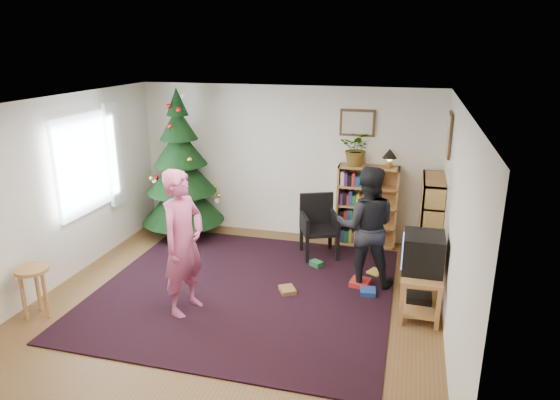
% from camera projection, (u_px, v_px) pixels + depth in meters
% --- Properties ---
extents(floor, '(5.00, 5.00, 0.00)m').
position_uv_depth(floor, '(238.00, 301.00, 6.35)').
color(floor, brown).
rests_on(floor, ground).
extents(ceiling, '(5.00, 5.00, 0.00)m').
position_uv_depth(ceiling, '(232.00, 103.00, 5.59)').
color(ceiling, white).
rests_on(ceiling, wall_back).
extents(wall_back, '(5.00, 0.02, 2.50)m').
position_uv_depth(wall_back, '(286.00, 162.00, 8.27)').
color(wall_back, silver).
rests_on(wall_back, floor).
extents(wall_front, '(5.00, 0.02, 2.50)m').
position_uv_depth(wall_front, '(119.00, 314.00, 3.66)').
color(wall_front, silver).
rests_on(wall_front, floor).
extents(wall_left, '(0.02, 5.00, 2.50)m').
position_uv_depth(wall_left, '(56.00, 193.00, 6.58)').
color(wall_left, silver).
rests_on(wall_left, floor).
extents(wall_right, '(0.02, 5.00, 2.50)m').
position_uv_depth(wall_right, '(454.00, 228.00, 5.36)').
color(wall_right, silver).
rests_on(wall_right, floor).
extents(rug, '(3.80, 3.60, 0.02)m').
position_uv_depth(rug, '(245.00, 290.00, 6.62)').
color(rug, black).
rests_on(rug, floor).
extents(window_pane, '(0.04, 1.20, 1.40)m').
position_uv_depth(window_pane, '(84.00, 164.00, 7.05)').
color(window_pane, silver).
rests_on(window_pane, wall_left).
extents(curtain, '(0.06, 0.35, 1.60)m').
position_uv_depth(curtain, '(114.00, 154.00, 7.68)').
color(curtain, silver).
rests_on(curtain, wall_left).
extents(picture_back, '(0.55, 0.03, 0.42)m').
position_uv_depth(picture_back, '(357.00, 123.00, 7.75)').
color(picture_back, '#4C3319').
rests_on(picture_back, wall_back).
extents(picture_right, '(0.03, 0.50, 0.60)m').
position_uv_depth(picture_right, '(449.00, 135.00, 6.76)').
color(picture_right, '#4C3319').
rests_on(picture_right, wall_right).
extents(christmas_tree, '(1.36, 1.36, 2.48)m').
position_uv_depth(christmas_tree, '(181.00, 176.00, 8.24)').
color(christmas_tree, '#3F2816').
rests_on(christmas_tree, rug).
extents(bookshelf_back, '(0.95, 0.30, 1.30)m').
position_uv_depth(bookshelf_back, '(367.00, 205.00, 7.96)').
color(bookshelf_back, '#B68941').
rests_on(bookshelf_back, floor).
extents(bookshelf_right, '(0.30, 0.95, 1.30)m').
position_uv_depth(bookshelf_right, '(430.00, 220.00, 7.29)').
color(bookshelf_right, '#B68941').
rests_on(bookshelf_right, floor).
extents(tv_stand, '(0.47, 0.84, 0.55)m').
position_uv_depth(tv_stand, '(420.00, 287.00, 6.04)').
color(tv_stand, '#B68941').
rests_on(tv_stand, floor).
extents(crt_tv, '(0.48, 0.51, 0.45)m').
position_uv_depth(crt_tv, '(423.00, 252.00, 5.90)').
color(crt_tv, black).
rests_on(crt_tv, tv_stand).
extents(armchair, '(0.68, 0.70, 0.95)m').
position_uv_depth(armchair, '(321.00, 223.00, 7.62)').
color(armchair, black).
rests_on(armchair, rug).
extents(stool, '(0.38, 0.38, 0.63)m').
position_uv_depth(stool, '(33.00, 279.00, 5.87)').
color(stool, '#B68941').
rests_on(stool, floor).
extents(person_standing, '(0.57, 0.73, 1.79)m').
position_uv_depth(person_standing, '(183.00, 243.00, 5.87)').
color(person_standing, '#B54872').
rests_on(person_standing, rug).
extents(person_by_chair, '(0.86, 0.70, 1.65)m').
position_uv_depth(person_by_chair, '(366.00, 227.00, 6.58)').
color(person_by_chair, black).
rests_on(person_by_chair, rug).
extents(potted_plant, '(0.56, 0.50, 0.55)m').
position_uv_depth(potted_plant, '(357.00, 148.00, 7.73)').
color(potted_plant, gray).
rests_on(potted_plant, bookshelf_back).
extents(table_lamp, '(0.22, 0.22, 0.30)m').
position_uv_depth(table_lamp, '(390.00, 155.00, 7.63)').
color(table_lamp, '#A57F33').
rests_on(table_lamp, bookshelf_back).
extents(floor_clutter, '(1.28, 1.08, 0.08)m').
position_uv_depth(floor_clutter, '(341.00, 280.00, 6.83)').
color(floor_clutter, '#A51E19').
rests_on(floor_clutter, rug).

